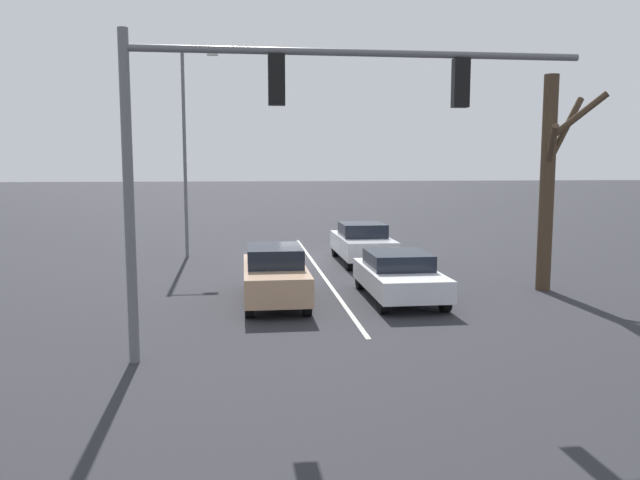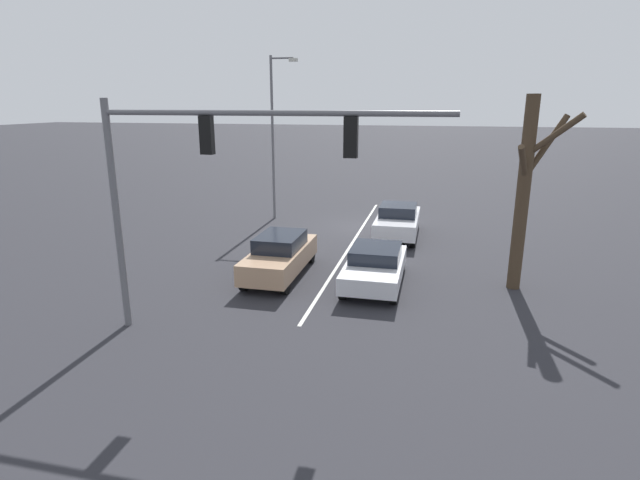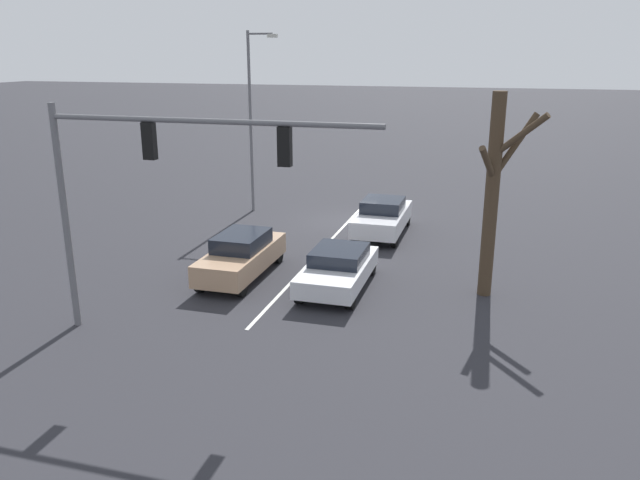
# 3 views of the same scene
# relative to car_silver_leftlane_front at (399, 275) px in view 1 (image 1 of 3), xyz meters

# --- Properties ---
(ground_plane) EXTENTS (240.00, 240.00, 0.00)m
(ground_plane) POSITION_rel_car_silver_leftlane_front_xyz_m (1.68, -8.22, -0.71)
(ground_plane) COLOR #28282D
(lane_stripe_left_divider) EXTENTS (0.12, 18.21, 0.01)m
(lane_stripe_left_divider) POSITION_rel_car_silver_leftlane_front_xyz_m (1.68, -5.12, -0.70)
(lane_stripe_left_divider) COLOR silver
(lane_stripe_left_divider) RESTS_ON ground_plane
(car_silver_leftlane_front) EXTENTS (1.92, 4.33, 1.35)m
(car_silver_leftlane_front) POSITION_rel_car_silver_leftlane_front_xyz_m (0.00, 0.00, 0.00)
(car_silver_leftlane_front) COLOR silver
(car_silver_leftlane_front) RESTS_ON ground_plane
(car_tan_midlane_front) EXTENTS (1.72, 4.61, 1.57)m
(car_tan_midlane_front) POSITION_rel_car_silver_leftlane_front_xyz_m (3.55, -0.14, 0.09)
(car_tan_midlane_front) COLOR tan
(car_tan_midlane_front) RESTS_ON ground_plane
(car_white_leftlane_second) EXTENTS (1.91, 4.67, 1.56)m
(car_white_leftlane_second) POSITION_rel_car_silver_leftlane_front_xyz_m (-0.24, -6.80, 0.09)
(car_white_leftlane_second) COLOR silver
(car_white_leftlane_second) RESTS_ON ground_plane
(traffic_signal_gantry) EXTENTS (9.01, 0.37, 6.36)m
(traffic_signal_gantry) POSITION_rel_car_silver_leftlane_front_xyz_m (3.90, 4.97, 3.96)
(traffic_signal_gantry) COLOR slate
(traffic_signal_gantry) RESTS_ON ground_plane
(street_lamp_right_shoulder) EXTENTS (1.50, 0.24, 8.60)m
(street_lamp_right_shoulder) POSITION_rel_car_silver_leftlane_front_xyz_m (6.64, -9.20, 4.15)
(street_lamp_right_shoulder) COLOR slate
(street_lamp_right_shoulder) RESTS_ON ground_plane
(bare_tree_near) EXTENTS (1.97, 1.61, 6.52)m
(bare_tree_near) POSITION_rel_car_silver_leftlane_front_xyz_m (-4.82, -0.74, 2.80)
(bare_tree_near) COLOR #423323
(bare_tree_near) RESTS_ON ground_plane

